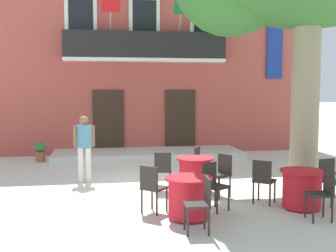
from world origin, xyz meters
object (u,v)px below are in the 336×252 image
at_px(cafe_chair_middle_2, 213,183).
at_px(pedestrian_near_entrance, 84,145).
at_px(cafe_table_near_tree, 195,173).
at_px(cafe_chair_near_tree_1, 163,168).
at_px(cafe_chair_middle_0, 152,186).
at_px(cafe_table_middle, 189,197).
at_px(cafe_table_front, 302,189).
at_px(cafe_chair_middle_1, 201,201).
at_px(cafe_chair_front_2, 323,191).
at_px(cafe_chair_front_0, 330,178).
at_px(cafe_chair_near_tree_0, 201,162).
at_px(cafe_chair_near_tree_2, 221,172).
at_px(ground_planter_left, 40,151).
at_px(cafe_chair_front_1, 263,179).

xyz_separation_m(cafe_chair_middle_2, pedestrian_near_entrance, (-2.54, 2.83, 0.42)).
relative_size(cafe_table_near_tree, cafe_chair_near_tree_1, 0.95).
relative_size(cafe_chair_near_tree_1, cafe_chair_middle_0, 1.00).
xyz_separation_m(cafe_chair_middle_0, cafe_chair_middle_2, (1.19, 0.04, 0.00)).
height_order(cafe_table_near_tree, cafe_table_middle, same).
bearing_deg(cafe_table_front, cafe_chair_middle_1, -155.42).
distance_m(cafe_table_middle, cafe_chair_middle_1, 0.77).
bearing_deg(cafe_chair_middle_0, cafe_chair_near_tree_1, 74.86).
bearing_deg(cafe_table_near_tree, cafe_chair_middle_2, -90.45).
xyz_separation_m(cafe_chair_middle_2, cafe_chair_front_2, (1.75, -0.94, 0.00)).
bearing_deg(cafe_chair_middle_2, cafe_chair_front_0, 0.81).
xyz_separation_m(cafe_table_near_tree, cafe_chair_front_0, (2.44, -1.57, 0.14)).
distance_m(cafe_chair_middle_1, cafe_chair_front_0, 3.25).
bearing_deg(cafe_chair_middle_1, cafe_chair_near_tree_0, 76.27).
relative_size(cafe_chair_near_tree_2, cafe_chair_middle_0, 1.00).
height_order(cafe_chair_near_tree_0, pedestrian_near_entrance, pedestrian_near_entrance).
xyz_separation_m(cafe_chair_front_0, ground_planter_left, (-6.51, 6.10, -0.18)).
xyz_separation_m(cafe_chair_middle_1, pedestrian_near_entrance, (-2.00, 4.06, 0.42)).
height_order(cafe_chair_front_0, cafe_chair_front_2, same).
relative_size(cafe_chair_middle_2, cafe_table_front, 1.05).
relative_size(cafe_table_near_tree, cafe_chair_front_1, 0.95).
bearing_deg(cafe_chair_near_tree_2, cafe_chair_middle_1, -114.10).
relative_size(cafe_chair_middle_2, cafe_chair_front_0, 1.00).
relative_size(cafe_chair_middle_0, cafe_chair_middle_1, 1.00).
bearing_deg(cafe_chair_middle_0, cafe_table_front, -3.01).
xyz_separation_m(cafe_chair_near_tree_0, cafe_chair_near_tree_1, (-1.06, -0.65, 0.00)).
relative_size(cafe_table_near_tree, pedestrian_near_entrance, 0.52).
height_order(cafe_chair_near_tree_0, cafe_chair_front_0, same).
relative_size(cafe_chair_near_tree_2, cafe_chair_middle_2, 1.00).
bearing_deg(cafe_table_middle, cafe_chair_near_tree_0, 71.92).
distance_m(cafe_chair_near_tree_0, cafe_table_front, 2.86).
relative_size(cafe_chair_near_tree_0, cafe_chair_middle_2, 1.00).
relative_size(ground_planter_left, pedestrian_near_entrance, 0.37).
xyz_separation_m(cafe_chair_middle_0, cafe_chair_middle_1, (0.65, -1.19, 0.00)).
bearing_deg(cafe_chair_front_2, cafe_chair_near_tree_0, 113.81).
distance_m(cafe_table_middle, cafe_table_front, 2.33).
height_order(cafe_chair_near_tree_0, cafe_chair_front_2, same).
relative_size(cafe_chair_near_tree_0, cafe_chair_front_2, 1.00).
bearing_deg(pedestrian_near_entrance, cafe_table_middle, -59.46).
bearing_deg(cafe_chair_middle_2, cafe_chair_near_tree_0, 82.01).
bearing_deg(cafe_chair_middle_0, cafe_chair_middle_2, 1.78).
bearing_deg(cafe_table_front, cafe_chair_front_1, 146.62).
bearing_deg(cafe_chair_near_tree_1, cafe_chair_middle_2, -65.70).
xyz_separation_m(cafe_chair_near_tree_2, cafe_chair_middle_0, (-1.65, -1.03, 0.00)).
height_order(cafe_table_front, cafe_chair_front_0, cafe_chair_front_0).
bearing_deg(cafe_chair_near_tree_2, cafe_chair_front_0, -25.75).
height_order(cafe_chair_near_tree_1, ground_planter_left, cafe_chair_near_tree_1).
height_order(cafe_chair_near_tree_0, ground_planter_left, cafe_chair_near_tree_0).
bearing_deg(cafe_chair_front_0, cafe_chair_middle_0, -178.87).
relative_size(cafe_table_front, cafe_chair_front_1, 0.95).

